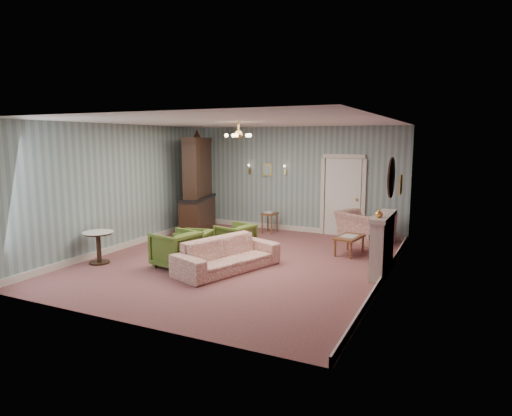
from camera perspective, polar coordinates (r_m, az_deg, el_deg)
The scene contains 27 objects.
floor at distance 9.42m, azimuth -2.16°, elevation -6.88°, with size 7.00×7.00×0.00m, color #945856.
ceiling at distance 9.08m, azimuth -2.26°, elevation 11.03°, with size 7.00×7.00×0.00m, color white.
wall_back at distance 12.33m, azimuth 5.34°, elevation 3.66°, with size 6.00×6.00×0.00m, color gray.
wall_front at distance 6.28m, azimuth -17.14°, elevation -1.63°, with size 6.00×6.00×0.00m, color gray.
wall_left at distance 10.85m, azimuth -16.42°, elevation 2.64°, with size 7.00×7.00×0.00m, color gray.
wall_right at distance 8.20m, azimuth 16.71°, elevation 0.75°, with size 7.00×7.00×0.00m, color gray.
wall_right_floral at distance 8.21m, azimuth 16.61°, elevation 0.76°, with size 7.00×7.00×0.00m, color #BC5E76.
door at distance 11.95m, azimuth 11.12°, elevation 1.58°, with size 1.12×0.12×2.16m, color white, non-canonical shape.
olive_chair_a at distance 9.05m, azimuth -10.27°, elevation -5.01°, with size 0.79×0.74×0.81m, color #536B25.
olive_chair_b at distance 9.61m, azimuth -8.03°, elevation -4.52°, with size 0.68×0.63×0.70m, color #536B25.
olive_chair_c at distance 10.03m, azimuth -2.70°, elevation -3.75°, with size 0.72×0.67×0.74m, color #536B25.
sofa_chintz at distance 8.70m, azimuth -3.71°, elevation -5.32°, with size 2.17×0.63×0.85m, color #A74344.
wingback_chair at distance 11.37m, azimuth 13.80°, elevation -1.73°, with size 1.19×0.77×1.04m, color #A74344.
dresser at distance 12.13m, azimuth -7.57°, elevation 3.20°, with size 0.57×1.66×2.76m, color black, non-canonical shape.
fireplace at distance 8.77m, azimuth 15.96°, elevation -4.50°, with size 0.30×1.40×1.16m, color beige, non-canonical shape.
mantel_vase at distance 8.26m, azimuth 15.55°, elevation -0.66°, with size 0.15×0.15×0.15m, color gold.
oval_mirror at distance 8.56m, azimuth 16.98°, elevation 3.76°, with size 0.04×0.76×0.84m, color white, non-canonical shape.
framed_print at distance 9.91m, azimuth 18.13°, elevation 2.89°, with size 0.04×0.34×0.42m, color gold, non-canonical shape.
coffee_table at distance 10.14m, azimuth 11.92°, elevation -4.71°, with size 0.46×0.82×0.42m, color brown, non-canonical shape.
side_table_black at distance 9.64m, azimuth 15.31°, elevation -5.20°, with size 0.35×0.35×0.53m, color black, non-canonical shape.
pedestal_table at distance 9.75m, azimuth -19.59°, elevation -4.81°, with size 0.62×0.62×0.67m, color black, non-canonical shape.
nesting_table at distance 12.18m, azimuth 1.78°, elevation -1.82°, with size 0.36×0.47×0.61m, color brown, non-canonical shape.
gilt_mirror_back at distance 12.61m, azimuth 1.44°, elevation 4.94°, with size 0.28×0.06×0.36m, color gold, non-canonical shape.
sconce_left at distance 12.82m, azimuth -0.85°, elevation 5.01°, with size 0.16×0.12×0.30m, color gold, non-canonical shape.
sconce_right at distance 12.38m, azimuth 3.74°, elevation 4.86°, with size 0.16×0.12×0.30m, color gold, non-canonical shape.
chandelier at distance 9.07m, azimuth -2.25°, elevation 9.32°, with size 0.56×0.56×0.36m, color gold, non-canonical shape.
burgundy_cushion at distance 11.24m, azimuth 13.39°, elevation -2.03°, with size 0.38×0.10×0.38m, color maroon.
Camera 1 is at (4.20, -8.04, 2.54)m, focal length 31.07 mm.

